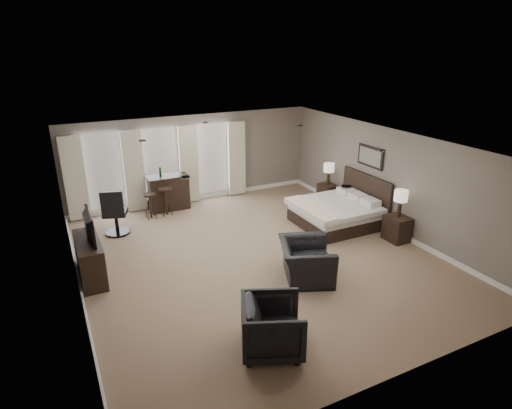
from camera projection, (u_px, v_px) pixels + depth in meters
name	position (u px, v px, depth m)	size (l,w,h in m)	color
room	(256.00, 203.00, 9.27)	(7.60, 8.60, 2.64)	#7F6851
window_bay	(162.00, 167.00, 12.33)	(5.25, 0.20, 2.30)	silver
bed	(333.00, 203.00, 11.16)	(2.00, 1.91, 1.27)	silver
nightstand_near	(397.00, 228.00, 10.43)	(0.47, 0.57, 0.63)	black
nightstand_far	(327.00, 194.00, 12.86)	(0.44, 0.54, 0.59)	black
lamp_near	(400.00, 204.00, 10.20)	(0.32, 0.32, 0.67)	beige
lamp_far	(329.00, 174.00, 12.64)	(0.32, 0.32, 0.65)	beige
wall_art	(370.00, 157.00, 11.23)	(0.04, 0.96, 0.56)	slate
dresser	(90.00, 259.00, 8.73)	(0.47, 1.45, 0.84)	black
tv	(86.00, 237.00, 8.56)	(1.03, 0.59, 0.14)	black
armchair_near	(306.00, 255.00, 8.69)	(1.19, 0.77, 1.04)	black
armchair_far	(273.00, 324.00, 6.62)	(0.94, 0.88, 0.96)	black
bar_counter	(168.00, 192.00, 12.36)	(1.17, 0.61, 1.02)	black
bar_stool_left	(150.00, 206.00, 11.73)	(0.34, 0.34, 0.71)	black
bar_stool_right	(166.00, 201.00, 11.97)	(0.38, 0.38, 0.80)	black
desk_chair	(115.00, 211.00, 10.70)	(0.62, 0.62, 1.22)	black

